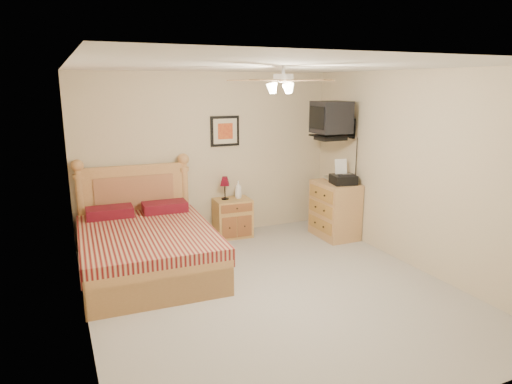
% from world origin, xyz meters
% --- Properties ---
extents(floor, '(4.50, 4.50, 0.00)m').
position_xyz_m(floor, '(0.00, 0.00, 0.00)').
color(floor, '#A19C92').
rests_on(floor, ground).
extents(ceiling, '(4.00, 4.50, 0.04)m').
position_xyz_m(ceiling, '(0.00, 0.00, 2.50)').
color(ceiling, white).
rests_on(ceiling, ground).
extents(wall_back, '(4.00, 0.04, 2.50)m').
position_xyz_m(wall_back, '(0.00, 2.25, 1.25)').
color(wall_back, beige).
rests_on(wall_back, ground).
extents(wall_front, '(4.00, 0.04, 2.50)m').
position_xyz_m(wall_front, '(0.00, -2.25, 1.25)').
color(wall_front, beige).
rests_on(wall_front, ground).
extents(wall_left, '(0.04, 4.50, 2.50)m').
position_xyz_m(wall_left, '(-2.00, 0.00, 1.25)').
color(wall_left, beige).
rests_on(wall_left, ground).
extents(wall_right, '(0.04, 4.50, 2.50)m').
position_xyz_m(wall_right, '(2.00, 0.00, 1.25)').
color(wall_right, beige).
rests_on(wall_right, ground).
extents(bed, '(1.66, 2.13, 1.34)m').
position_xyz_m(bed, '(-1.19, 1.12, 0.67)').
color(bed, '#BB844C').
rests_on(bed, ground).
extents(nightstand, '(0.57, 0.44, 0.59)m').
position_xyz_m(nightstand, '(0.29, 2.00, 0.30)').
color(nightstand, '#A27744').
rests_on(nightstand, ground).
extents(table_lamp, '(0.24, 0.24, 0.35)m').
position_xyz_m(table_lamp, '(0.19, 2.05, 0.77)').
color(table_lamp, '#570312').
rests_on(table_lamp, nightstand).
extents(lotion_bottle, '(0.13, 0.13, 0.27)m').
position_xyz_m(lotion_bottle, '(0.40, 2.03, 0.73)').
color(lotion_bottle, white).
rests_on(lotion_bottle, nightstand).
extents(framed_picture, '(0.46, 0.04, 0.46)m').
position_xyz_m(framed_picture, '(0.27, 2.23, 1.62)').
color(framed_picture, black).
rests_on(framed_picture, wall_back).
extents(dresser, '(0.51, 0.74, 0.86)m').
position_xyz_m(dresser, '(1.73, 1.34, 0.43)').
color(dresser, '#B37C50').
rests_on(dresser, ground).
extents(fax_machine, '(0.40, 0.42, 0.36)m').
position_xyz_m(fax_machine, '(1.76, 1.20, 1.04)').
color(fax_machine, black).
rests_on(fax_machine, dresser).
extents(magazine_lower, '(0.24, 0.30, 0.03)m').
position_xyz_m(magazine_lower, '(1.69, 1.56, 0.88)').
color(magazine_lower, '#AEA68E').
rests_on(magazine_lower, dresser).
extents(magazine_upper, '(0.25, 0.31, 0.02)m').
position_xyz_m(magazine_upper, '(1.70, 1.55, 0.90)').
color(magazine_upper, gray).
rests_on(magazine_upper, magazine_lower).
extents(wall_tv, '(0.56, 0.46, 0.58)m').
position_xyz_m(wall_tv, '(1.75, 1.34, 1.81)').
color(wall_tv, black).
rests_on(wall_tv, wall_right).
extents(ceiling_fan, '(1.14, 1.14, 0.28)m').
position_xyz_m(ceiling_fan, '(0.00, -0.20, 2.36)').
color(ceiling_fan, white).
rests_on(ceiling_fan, ceiling).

